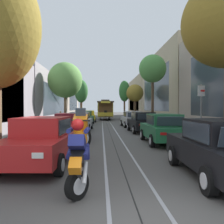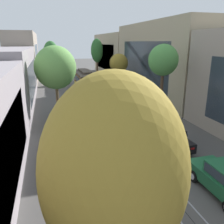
# 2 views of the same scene
# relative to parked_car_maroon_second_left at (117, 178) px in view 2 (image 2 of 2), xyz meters

# --- Properties ---
(ground_plane) EXTENTS (165.90, 165.90, 0.00)m
(ground_plane) POSITION_rel_parked_car_maroon_second_left_xyz_m (2.55, 16.16, -0.80)
(ground_plane) COLOR #4C4947
(trolley_track_rails) EXTENTS (1.14, 74.36, 0.01)m
(trolley_track_rails) POSITION_rel_parked_car_maroon_second_left_xyz_m (2.55, 20.80, -0.79)
(trolley_track_rails) COLOR gray
(trolley_track_rails) RESTS_ON ground
(building_facade_left) EXTENTS (5.22, 66.06, 9.26)m
(building_facade_left) POSITION_rel_parked_car_maroon_second_left_xyz_m (-7.28, 24.64, 3.02)
(building_facade_left) COLOR gray
(building_facade_left) RESTS_ON ground
(building_facade_right) EXTENTS (5.71, 66.06, 10.03)m
(building_facade_right) POSITION_rel_parked_car_maroon_second_left_xyz_m (12.40, 21.26, 3.87)
(building_facade_right) COLOR gray
(building_facade_right) RESTS_ON ground
(parked_car_maroon_second_left) EXTENTS (2.10, 4.40, 1.58)m
(parked_car_maroon_second_left) POSITION_rel_parked_car_maroon_second_left_xyz_m (0.00, 0.00, 0.00)
(parked_car_maroon_second_left) COLOR maroon
(parked_car_maroon_second_left) RESTS_ON ground
(parked_car_silver_mid_left) EXTENTS (2.13, 4.42, 1.58)m
(parked_car_silver_mid_left) POSITION_rel_parked_car_maroon_second_left_xyz_m (0.08, 5.96, 0.00)
(parked_car_silver_mid_left) COLOR #B7B7BC
(parked_car_silver_mid_left) RESTS_ON ground
(parked_car_green_fourth_left) EXTENTS (2.12, 4.41, 1.58)m
(parked_car_green_fourth_left) POSITION_rel_parked_car_maroon_second_left_xyz_m (0.01, 12.54, 0.00)
(parked_car_green_fourth_left) COLOR #1E6038
(parked_car_green_fourth_left) RESTS_ON ground
(parked_car_yellow_fifth_left) EXTENTS (2.09, 4.40, 1.58)m
(parked_car_yellow_fifth_left) POSITION_rel_parked_car_maroon_second_left_xyz_m (0.15, 18.16, 0.00)
(parked_car_yellow_fifth_left) COLOR gold
(parked_car_yellow_fifth_left) RESTS_ON ground
(parked_car_black_mid_right) EXTENTS (2.10, 4.41, 1.58)m
(parked_car_black_mid_right) POSITION_rel_parked_car_maroon_second_left_xyz_m (5.13, 4.09, 0.00)
(parked_car_black_mid_right) COLOR black
(parked_car_black_mid_right) RESTS_ON ground
(parked_car_silver_fourth_right) EXTENTS (2.13, 4.42, 1.58)m
(parked_car_silver_fourth_right) POSITION_rel_parked_car_maroon_second_left_xyz_m (5.03, 9.53, 0.00)
(parked_car_silver_fourth_right) COLOR #B7B7BC
(parked_car_silver_fourth_right) RESTS_ON ground
(street_tree_kerb_left_near) EXTENTS (3.20, 3.02, 6.97)m
(street_tree_kerb_left_near) POSITION_rel_parked_car_maroon_second_left_xyz_m (-1.82, -5.66, 3.92)
(street_tree_kerb_left_near) COLOR brown
(street_tree_kerb_left_near) RESTS_ON ground
(street_tree_kerb_left_second) EXTENTS (3.91, 4.18, 7.16)m
(street_tree_kerb_left_second) POSITION_rel_parked_car_maroon_second_left_xyz_m (-2.25, 12.87, 4.31)
(street_tree_kerb_left_second) COLOR brown
(street_tree_kerb_left_second) RESTS_ON ground
(street_tree_kerb_left_mid) EXTENTS (2.67, 2.62, 7.62)m
(street_tree_kerb_left_mid) POSITION_rel_parked_car_maroon_second_left_xyz_m (-2.11, 32.62, 4.43)
(street_tree_kerb_left_mid) COLOR brown
(street_tree_kerb_left_mid) RESTS_ON ground
(street_tree_kerb_right_second) EXTENTS (2.74, 2.41, 7.30)m
(street_tree_kerb_right_second) POSITION_rel_parked_car_maroon_second_left_xyz_m (7.08, 9.25, 5.02)
(street_tree_kerb_right_second) COLOR #4C3826
(street_tree_kerb_right_second) RESTS_ON ground
(street_tree_kerb_right_mid) EXTENTS (2.79, 2.42, 5.80)m
(street_tree_kerb_right_mid) POSITION_rel_parked_car_maroon_second_left_xyz_m (7.41, 23.70, 3.50)
(street_tree_kerb_right_mid) COLOR #4C3826
(street_tree_kerb_right_mid) RESTS_ON ground
(street_tree_kerb_right_fourth) EXTENTS (2.45, 1.96, 8.11)m
(street_tree_kerb_right_fourth) POSITION_rel_parked_car_maroon_second_left_xyz_m (7.12, 37.85, 4.84)
(street_tree_kerb_right_fourth) COLOR brown
(street_tree_kerb_right_fourth) RESTS_ON ground
(cable_car_trolley) EXTENTS (2.57, 9.14, 3.28)m
(cable_car_trolley) POSITION_rel_parked_car_maroon_second_left_xyz_m (2.55, 25.65, 0.86)
(cable_car_trolley) COLOR brown
(cable_car_trolley) RESTS_ON ground
(pedestrian_on_left_pavement) EXTENTS (0.55, 0.33, 1.60)m
(pedestrian_on_left_pavement) POSITION_rel_parked_car_maroon_second_left_xyz_m (-2.48, 11.08, 0.10)
(pedestrian_on_left_pavement) COLOR slate
(pedestrian_on_left_pavement) RESTS_ON ground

